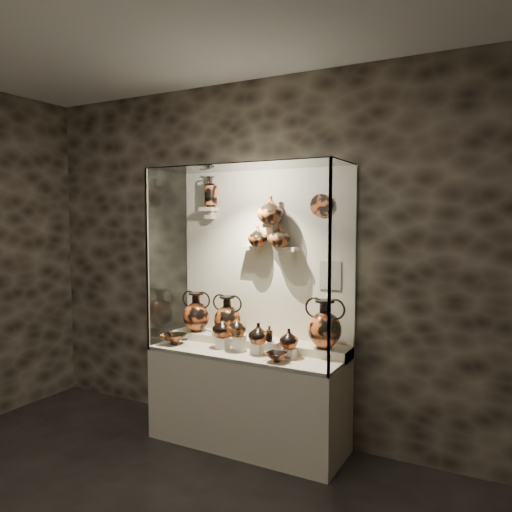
{
  "coord_description": "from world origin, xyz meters",
  "views": [
    {
      "loc": [
        2.06,
        -1.49,
        1.97
      ],
      "look_at": [
        0.06,
        2.23,
        1.64
      ],
      "focal_mm": 35.0,
      "sensor_mm": 36.0,
      "label": 1
    }
  ],
  "objects_px": {
    "amphora_mid": "(227,316)",
    "ovoid_vase_c": "(279,236)",
    "jug_a": "(222,327)",
    "kylix_left": "(174,338)",
    "amphora_left": "(196,312)",
    "jug_c": "(258,333)",
    "kylix_right": "(277,356)",
    "ovoid_vase_a": "(258,236)",
    "ovoid_vase_b": "(270,210)",
    "lekythos_small": "(269,333)",
    "jug_e": "(289,338)",
    "amphora_right": "(324,324)",
    "jug_b": "(237,326)",
    "lekythos_tall": "(211,190)"
  },
  "relations": [
    {
      "from": "amphora_mid",
      "to": "ovoid_vase_c",
      "type": "height_order",
      "value": "ovoid_vase_c"
    },
    {
      "from": "jug_a",
      "to": "kylix_left",
      "type": "height_order",
      "value": "jug_a"
    },
    {
      "from": "amphora_left",
      "to": "jug_c",
      "type": "distance_m",
      "value": 0.8
    },
    {
      "from": "kylix_right",
      "to": "ovoid_vase_a",
      "type": "distance_m",
      "value": 1.08
    },
    {
      "from": "ovoid_vase_b",
      "to": "lekythos_small",
      "type": "bearing_deg",
      "value": -66.82
    },
    {
      "from": "jug_e",
      "to": "lekythos_small",
      "type": "relative_size",
      "value": 1.09
    },
    {
      "from": "amphora_mid",
      "to": "kylix_right",
      "type": "height_order",
      "value": "amphora_mid"
    },
    {
      "from": "jug_c",
      "to": "ovoid_vase_b",
      "type": "relative_size",
      "value": 0.74
    },
    {
      "from": "amphora_mid",
      "to": "kylix_right",
      "type": "xyz_separation_m",
      "value": [
        0.66,
        -0.33,
        -0.21
      ]
    },
    {
      "from": "amphora_right",
      "to": "jug_b",
      "type": "distance_m",
      "value": 0.75
    },
    {
      "from": "kylix_right",
      "to": "jug_b",
      "type": "bearing_deg",
      "value": 157.34
    },
    {
      "from": "ovoid_vase_a",
      "to": "amphora_left",
      "type": "bearing_deg",
      "value": -168.11
    },
    {
      "from": "amphora_left",
      "to": "ovoid_vase_a",
      "type": "xyz_separation_m",
      "value": [
        0.62,
        0.06,
        0.72
      ]
    },
    {
      "from": "jug_e",
      "to": "lekythos_tall",
      "type": "height_order",
      "value": "lekythos_tall"
    },
    {
      "from": "amphora_left",
      "to": "kylix_left",
      "type": "bearing_deg",
      "value": -92.97
    },
    {
      "from": "jug_a",
      "to": "amphora_right",
      "type": "bearing_deg",
      "value": 19.37
    },
    {
      "from": "amphora_right",
      "to": "jug_c",
      "type": "bearing_deg",
      "value": -146.71
    },
    {
      "from": "amphora_mid",
      "to": "kylix_left",
      "type": "xyz_separation_m",
      "value": [
        -0.4,
        -0.27,
        -0.2
      ]
    },
    {
      "from": "ovoid_vase_a",
      "to": "ovoid_vase_c",
      "type": "relative_size",
      "value": 0.92
    },
    {
      "from": "amphora_left",
      "to": "amphora_right",
      "type": "distance_m",
      "value": 1.28
    },
    {
      "from": "kylix_left",
      "to": "amphora_mid",
      "type": "bearing_deg",
      "value": 13.95
    },
    {
      "from": "jug_c",
      "to": "ovoid_vase_a",
      "type": "relative_size",
      "value": 0.97
    },
    {
      "from": "amphora_left",
      "to": "amphora_mid",
      "type": "distance_m",
      "value": 0.34
    },
    {
      "from": "ovoid_vase_b",
      "to": "ovoid_vase_c",
      "type": "relative_size",
      "value": 1.2
    },
    {
      "from": "amphora_right",
      "to": "ovoid_vase_b",
      "type": "relative_size",
      "value": 1.71
    },
    {
      "from": "jug_e",
      "to": "kylix_left",
      "type": "xyz_separation_m",
      "value": [
        -1.1,
        -0.09,
        -0.1
      ]
    },
    {
      "from": "kylix_right",
      "to": "kylix_left",
      "type": "bearing_deg",
      "value": 169.49
    },
    {
      "from": "jug_a",
      "to": "ovoid_vase_c",
      "type": "height_order",
      "value": "ovoid_vase_c"
    },
    {
      "from": "jug_e",
      "to": "ovoid_vase_c",
      "type": "xyz_separation_m",
      "value": [
        -0.2,
        0.23,
        0.83
      ]
    },
    {
      "from": "jug_a",
      "to": "lekythos_tall",
      "type": "relative_size",
      "value": 0.55
    },
    {
      "from": "jug_b",
      "to": "ovoid_vase_a",
      "type": "xyz_separation_m",
      "value": [
        0.06,
        0.27,
        0.76
      ]
    },
    {
      "from": "lekythos_small",
      "to": "lekythos_tall",
      "type": "xyz_separation_m",
      "value": [
        -0.76,
        0.29,
        1.2
      ]
    },
    {
      "from": "jug_a",
      "to": "jug_b",
      "type": "bearing_deg",
      "value": -1.45
    },
    {
      "from": "amphora_right",
      "to": "ovoid_vase_a",
      "type": "xyz_separation_m",
      "value": [
        -0.66,
        0.08,
        0.7
      ]
    },
    {
      "from": "jug_e",
      "to": "lekythos_tall",
      "type": "distance_m",
      "value": 1.56
    },
    {
      "from": "amphora_left",
      "to": "amphora_mid",
      "type": "xyz_separation_m",
      "value": [
        0.34,
        0.0,
        -0.0
      ]
    },
    {
      "from": "amphora_left",
      "to": "ovoid_vase_b",
      "type": "xyz_separation_m",
      "value": [
        0.76,
        0.04,
        0.95
      ]
    },
    {
      "from": "jug_b",
      "to": "jug_e",
      "type": "height_order",
      "value": "jug_b"
    },
    {
      "from": "amphora_left",
      "to": "jug_b",
      "type": "xyz_separation_m",
      "value": [
        0.56,
        -0.21,
        -0.04
      ]
    },
    {
      "from": "jug_b",
      "to": "ovoid_vase_c",
      "type": "relative_size",
      "value": 0.9
    },
    {
      "from": "jug_c",
      "to": "ovoid_vase_c",
      "type": "xyz_separation_m",
      "value": [
        0.07,
        0.26,
        0.81
      ]
    },
    {
      "from": "amphora_mid",
      "to": "lekythos_small",
      "type": "height_order",
      "value": "amphora_mid"
    },
    {
      "from": "lekythos_small",
      "to": "lekythos_tall",
      "type": "bearing_deg",
      "value": 141.17
    },
    {
      "from": "amphora_right",
      "to": "lekythos_small",
      "type": "relative_size",
      "value": 2.76
    },
    {
      "from": "lekythos_tall",
      "to": "ovoid_vase_a",
      "type": "bearing_deg",
      "value": -25.36
    },
    {
      "from": "jug_c",
      "to": "jug_a",
      "type": "bearing_deg",
      "value": -171.09
    },
    {
      "from": "jug_b",
      "to": "ovoid_vase_b",
      "type": "relative_size",
      "value": 0.75
    },
    {
      "from": "lekythos_tall",
      "to": "kylix_right",
      "type": "bearing_deg",
      "value": -47.75
    },
    {
      "from": "jug_b",
      "to": "ovoid_vase_b",
      "type": "height_order",
      "value": "ovoid_vase_b"
    },
    {
      "from": "kylix_left",
      "to": "lekythos_tall",
      "type": "xyz_separation_m",
      "value": [
        0.18,
        0.35,
        1.34
      ]
    }
  ]
}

